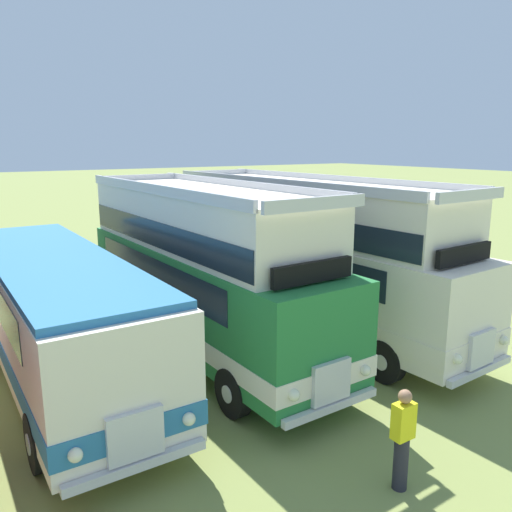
{
  "coord_description": "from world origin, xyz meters",
  "views": [
    {
      "loc": [
        -0.39,
        -11.84,
        5.47
      ],
      "look_at": [
        7.17,
        -0.03,
        2.39
      ],
      "focal_mm": 36.01,
      "sensor_mm": 36.0,
      "label": 1
    }
  ],
  "objects_px": {
    "bus_fourth_in_row": "(55,307)",
    "marshal_person": "(402,439)",
    "bus_fifth_in_row": "(203,266)",
    "bus_sixth_in_row": "(305,249)"
  },
  "relations": [
    {
      "from": "bus_sixth_in_row",
      "to": "marshal_person",
      "type": "bearing_deg",
      "value": -116.55
    },
    {
      "from": "bus_sixth_in_row",
      "to": "marshal_person",
      "type": "height_order",
      "value": "bus_sixth_in_row"
    },
    {
      "from": "bus_fifth_in_row",
      "to": "bus_sixth_in_row",
      "type": "bearing_deg",
      "value": 4.96
    },
    {
      "from": "bus_fourth_in_row",
      "to": "bus_fifth_in_row",
      "type": "xyz_separation_m",
      "value": [
        3.62,
        -0.42,
        0.6
      ]
    },
    {
      "from": "bus_fourth_in_row",
      "to": "bus_sixth_in_row",
      "type": "xyz_separation_m",
      "value": [
        7.24,
        -0.1,
        0.61
      ]
    },
    {
      "from": "bus_sixth_in_row",
      "to": "marshal_person",
      "type": "xyz_separation_m",
      "value": [
        -3.54,
        -7.08,
        -1.48
      ]
    },
    {
      "from": "bus_fourth_in_row",
      "to": "marshal_person",
      "type": "relative_size",
      "value": 5.96
    },
    {
      "from": "bus_fourth_in_row",
      "to": "bus_sixth_in_row",
      "type": "height_order",
      "value": "bus_sixth_in_row"
    },
    {
      "from": "bus_fifth_in_row",
      "to": "bus_sixth_in_row",
      "type": "height_order",
      "value": "same"
    },
    {
      "from": "bus_fourth_in_row",
      "to": "marshal_person",
      "type": "height_order",
      "value": "bus_fourth_in_row"
    }
  ]
}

